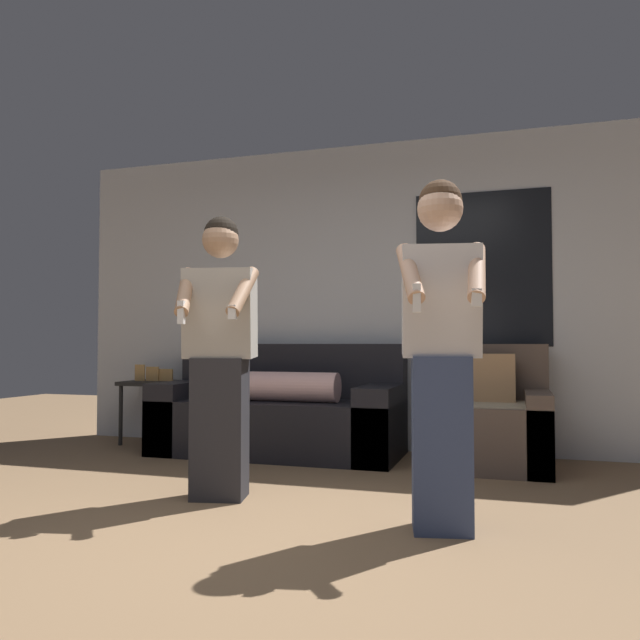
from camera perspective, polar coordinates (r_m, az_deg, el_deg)
The scene contains 7 objects.
ground_plane at distance 2.95m, azimuth -9.56°, elevation -20.37°, with size 14.00×14.00×0.00m, color #846647.
wall_back at distance 5.55m, azimuth 4.29°, elevation 2.27°, with size 5.53×0.07×2.70m.
couch at distance 5.31m, azimuth -3.72°, elevation -8.60°, with size 2.04×0.86×0.92m.
armchair at distance 4.93m, azimuth 15.37°, elevation -9.09°, with size 0.85×0.84×0.92m.
side_table at distance 6.05m, azimuth -15.09°, elevation -6.16°, with size 0.49×0.47×0.73m.
person_left at distance 3.80m, azimuth -9.14°, elevation -3.03°, with size 0.48×0.53×1.69m.
person_right at distance 3.15m, azimuth 11.00°, elevation -2.44°, with size 0.45×0.53×1.74m.
Camera 1 is at (1.26, -2.50, 0.92)m, focal length 35.00 mm.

